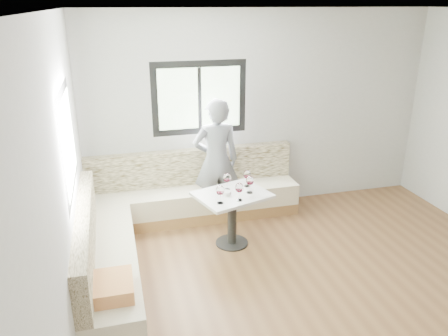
% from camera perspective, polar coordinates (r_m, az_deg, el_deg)
% --- Properties ---
extents(room, '(5.01, 5.01, 2.81)m').
position_cam_1_polar(room, '(4.13, 15.18, -0.45)').
color(room, brown).
rests_on(room, ground).
extents(banquette, '(2.90, 2.80, 0.95)m').
position_cam_1_polar(banquette, '(5.49, -8.19, -6.82)').
color(banquette, olive).
rests_on(banquette, ground).
extents(table, '(1.00, 0.88, 0.69)m').
position_cam_1_polar(table, '(5.37, 1.06, -5.04)').
color(table, black).
rests_on(table, ground).
extents(person, '(0.64, 0.43, 1.72)m').
position_cam_1_polar(person, '(5.88, -1.02, 0.92)').
color(person, slate).
rests_on(person, ground).
extents(olive_ramekin, '(0.11, 0.11, 0.05)m').
position_cam_1_polar(olive_ramekin, '(5.26, 0.27, -3.28)').
color(olive_ramekin, white).
rests_on(olive_ramekin, table).
extents(wine_glass_a, '(0.10, 0.10, 0.22)m').
position_cam_1_polar(wine_glass_a, '(4.99, -0.51, -3.02)').
color(wine_glass_a, white).
rests_on(wine_glass_a, table).
extents(wine_glass_b, '(0.10, 0.10, 0.22)m').
position_cam_1_polar(wine_glass_b, '(5.06, 2.01, -2.67)').
color(wine_glass_b, white).
rests_on(wine_glass_b, table).
extents(wine_glass_c, '(0.10, 0.10, 0.22)m').
position_cam_1_polar(wine_glass_c, '(5.27, 3.41, -1.72)').
color(wine_glass_c, white).
rests_on(wine_glass_c, table).
extents(wine_glass_d, '(0.10, 0.10, 0.22)m').
position_cam_1_polar(wine_glass_d, '(5.34, 0.41, -1.34)').
color(wine_glass_d, white).
rests_on(wine_glass_d, table).
extents(wine_glass_e, '(0.10, 0.10, 0.22)m').
position_cam_1_polar(wine_glass_e, '(5.45, 3.05, -0.90)').
color(wine_glass_e, white).
rests_on(wine_glass_e, table).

